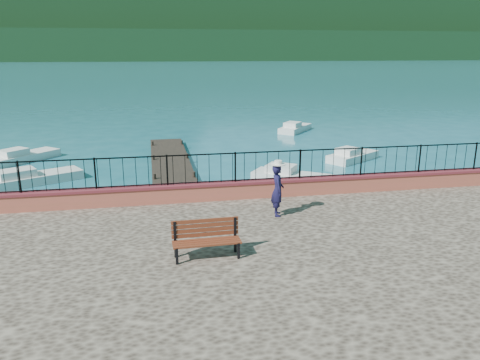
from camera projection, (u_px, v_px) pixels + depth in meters
name	position (u px, v px, depth m)	size (l,w,h in m)	color
ground	(272.00, 282.00, 12.39)	(2000.00, 2000.00, 0.00)	#19596B
parapet	(244.00, 189.00, 15.49)	(28.00, 0.46, 0.58)	#AC4B3E
railing	(244.00, 167.00, 15.29)	(27.00, 0.05, 0.95)	black
dock	(172.00, 171.00, 23.34)	(2.00, 16.00, 0.30)	#2D231C
far_forest	(151.00, 46.00, 293.91)	(900.00, 60.00, 18.00)	black
foothills	(150.00, 29.00, 347.23)	(900.00, 120.00, 44.00)	black
companion_hill	(329.00, 56.00, 582.49)	(448.00, 384.00, 180.00)	#142D23
park_bench	(207.00, 246.00, 11.01)	(1.61, 0.57, 0.89)	black
person	(278.00, 190.00, 13.73)	(0.56, 0.37, 1.55)	#131133
hat	(278.00, 163.00, 13.50)	(0.44, 0.44, 0.12)	white
boat_0	(32.00, 175.00, 21.49)	(4.35, 1.30, 0.80)	silver
boat_1	(292.00, 174.00, 21.75)	(3.66, 1.30, 0.80)	silver
boat_2	(353.00, 153.00, 26.08)	(3.32, 1.30, 0.80)	silver
boat_3	(23.00, 154.00, 25.93)	(3.92, 1.30, 0.80)	silver
boat_5	(295.00, 126.00, 35.52)	(3.65, 1.30, 0.80)	silver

